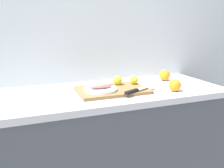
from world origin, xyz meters
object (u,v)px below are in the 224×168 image
Objects in this scene: fish_fillet at (100,85)px; chef_knife at (137,90)px; lemon_0 at (118,80)px; white_plate at (100,89)px; orange_0 at (165,75)px; cutting_board at (112,90)px.

fish_fillet reaches higher than chef_knife.
chef_knife is 4.43× the size of lemon_0.
white_plate is 0.03m from fish_fillet.
orange_0 reaches higher than white_plate.
fish_fillet is 0.23m from chef_knife.
cutting_board is 0.10m from fish_fillet.
chef_knife is 3.28× the size of orange_0.
chef_knife is 0.46m from orange_0.
fish_fillet is 0.19m from lemon_0.
lemon_0 is at bearing 33.08° from fish_fillet.
cutting_board is at bearing -162.73° from orange_0.
orange_0 is (0.57, 0.17, 0.01)m from white_plate.
white_plate is 2.46× the size of orange_0.
orange_0 reaches higher than chef_knife.
lemon_0 is at bearing 33.08° from white_plate.
cutting_board is 0.09m from white_plate.
white_plate is 1.33× the size of fish_fillet.
cutting_board is 0.52m from orange_0.
white_plate is 0.75× the size of chef_knife.
chef_knife is at bearing -24.86° from fish_fillet.
fish_fillet is 0.56× the size of chef_knife.
orange_0 is at bearing 9.50° from chef_knife.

